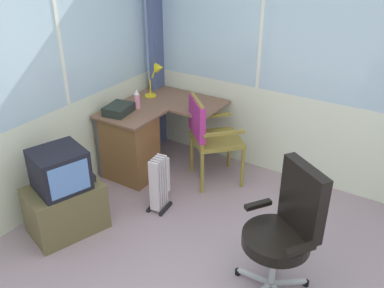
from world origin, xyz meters
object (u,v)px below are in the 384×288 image
(spray_bottle, at_px, (137,99))
(paper_tray, at_px, (119,109))
(wooden_armchair, at_px, (206,130))
(desk_lamp, at_px, (157,74))
(tv_remote, at_px, (195,103))
(office_chair, at_px, (287,224))
(space_heater, at_px, (160,182))
(desk, at_px, (133,142))
(tv_on_stand, at_px, (64,196))

(spray_bottle, relative_size, paper_tray, 0.72)
(wooden_armchair, bearing_deg, desk_lamp, 71.72)
(tv_remote, height_order, office_chair, office_chair)
(tv_remote, xyz_separation_m, wooden_armchair, (-0.25, -0.29, -0.14))
(space_heater, bearing_deg, wooden_armchair, -10.06)
(desk_lamp, bearing_deg, space_heater, -143.59)
(desk, xyz_separation_m, space_heater, (-0.35, -0.61, -0.12))
(wooden_armchair, distance_m, space_heater, 0.75)
(desk_lamp, relative_size, space_heater, 0.68)
(office_chair, height_order, tv_on_stand, office_chair)
(spray_bottle, bearing_deg, office_chair, -112.09)
(spray_bottle, height_order, office_chair, office_chair)
(desk_lamp, bearing_deg, office_chair, -121.27)
(paper_tray, distance_m, wooden_armchair, 0.93)
(desk_lamp, xyz_separation_m, office_chair, (-1.26, -2.07, -0.40))
(paper_tray, bearing_deg, space_heater, -111.42)
(tv_remote, relative_size, paper_tray, 0.50)
(tv_on_stand, distance_m, space_heater, 0.89)
(paper_tray, xyz_separation_m, wooden_armchair, (0.38, -0.83, -0.18))
(desk, height_order, desk_lamp, desk_lamp)
(wooden_armchair, height_order, space_heater, wooden_armchair)
(paper_tray, bearing_deg, spray_bottle, -21.02)
(wooden_armchair, bearing_deg, space_heater, 169.94)
(wooden_armchair, bearing_deg, tv_remote, 49.48)
(desk, distance_m, desk_lamp, 0.83)
(tv_on_stand, bearing_deg, spray_bottle, 5.85)
(desk_lamp, distance_m, office_chair, 2.46)
(desk, distance_m, tv_on_stand, 1.08)
(desk, bearing_deg, wooden_armchair, -66.74)
(tv_remote, height_order, paper_tray, paper_tray)
(space_heater, bearing_deg, desk_lamp, 36.41)
(wooden_armchair, bearing_deg, paper_tray, 114.53)
(desk, xyz_separation_m, tv_remote, (0.56, -0.43, 0.35))
(desk_lamp, distance_m, spray_bottle, 0.46)
(desk, height_order, tv_on_stand, tv_on_stand)
(spray_bottle, xyz_separation_m, tv_on_stand, (-1.22, -0.12, -0.49))
(desk_lamp, height_order, spray_bottle, desk_lamp)
(wooden_armchair, distance_m, office_chair, 1.61)
(desk, distance_m, paper_tray, 0.41)
(paper_tray, height_order, space_heater, paper_tray)
(spray_bottle, relative_size, wooden_armchair, 0.23)
(tv_remote, distance_m, space_heater, 1.04)
(tv_remote, xyz_separation_m, spray_bottle, (-0.42, 0.46, 0.09))
(paper_tray, bearing_deg, tv_remote, -40.49)
(tv_remote, height_order, wooden_armchair, wooden_armchair)
(office_chair, height_order, space_heater, office_chair)
(spray_bottle, distance_m, tv_on_stand, 1.32)
(paper_tray, relative_size, tv_on_stand, 0.37)
(tv_on_stand, bearing_deg, desk_lamp, 5.92)
(desk_lamp, height_order, tv_remote, desk_lamp)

